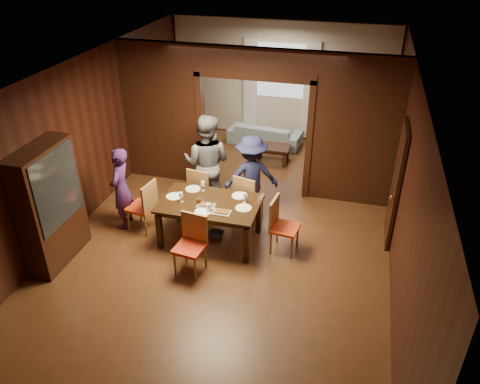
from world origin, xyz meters
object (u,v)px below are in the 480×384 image
(coffee_table, at_px, (272,154))
(chair_left, at_px, (141,206))
(dining_table, at_px, (210,221))
(chair_near, at_px, (189,246))
(person_grey, at_px, (207,163))
(person_navy, at_px, (251,176))
(sofa, at_px, (265,134))
(chair_far_r, at_px, (249,197))
(hutch, at_px, (50,206))
(person_purple, at_px, (121,189))
(chair_right, at_px, (285,226))
(chair_far_l, at_px, (203,189))

(coffee_table, bearing_deg, chair_left, -117.59)
(dining_table, xyz_separation_m, chair_near, (-0.04, -0.90, 0.10))
(person_grey, xyz_separation_m, coffee_table, (0.81, 2.25, -0.75))
(person_navy, distance_m, coffee_table, 2.32)
(sofa, height_order, chair_far_r, chair_far_r)
(person_grey, distance_m, chair_left, 1.44)
(person_navy, height_order, chair_left, person_navy)
(dining_table, xyz_separation_m, chair_far_r, (0.50, 0.78, 0.10))
(person_navy, relative_size, coffee_table, 1.97)
(chair_near, height_order, hutch, hutch)
(person_purple, xyz_separation_m, person_grey, (1.28, 0.99, 0.19))
(chair_right, bearing_deg, hutch, 114.87)
(person_purple, xyz_separation_m, dining_table, (1.66, -0.04, -0.38))
(coffee_table, distance_m, chair_right, 3.38)
(dining_table, bearing_deg, coffee_table, 82.62)
(chair_far_r, bearing_deg, person_purple, 33.48)
(person_purple, height_order, chair_right, person_purple)
(chair_near, bearing_deg, person_grey, 107.67)
(chair_near, distance_m, hutch, 2.27)
(chair_right, bearing_deg, dining_table, 98.11)
(chair_far_l, relative_size, hutch, 0.48)
(chair_right, height_order, hutch, hutch)
(person_navy, bearing_deg, hutch, 15.37)
(chair_left, distance_m, hutch, 1.57)
(chair_right, relative_size, chair_far_r, 1.00)
(coffee_table, distance_m, chair_near, 4.21)
(hutch, bearing_deg, person_purple, 63.12)
(person_navy, bearing_deg, chair_left, 7.28)
(hutch, bearing_deg, chair_left, 49.54)
(sofa, relative_size, chair_far_r, 1.86)
(chair_right, distance_m, chair_far_l, 1.89)
(dining_table, xyz_separation_m, coffee_table, (0.43, 3.28, -0.18))
(person_purple, bearing_deg, dining_table, 81.71)
(chair_left, xyz_separation_m, chair_far_r, (1.78, 0.77, 0.00))
(person_navy, bearing_deg, chair_far_r, 72.67)
(chair_far_l, bearing_deg, chair_right, 163.83)
(chair_far_r, bearing_deg, chair_left, 38.00)
(coffee_table, relative_size, hutch, 0.40)
(dining_table, height_order, chair_far_l, chair_far_l)
(sofa, relative_size, dining_table, 1.08)
(chair_right, bearing_deg, person_grey, 65.92)
(person_purple, height_order, person_navy, person_navy)
(chair_right, distance_m, hutch, 3.75)
(chair_right, relative_size, hutch, 0.48)
(chair_far_r, xyz_separation_m, hutch, (-2.74, -1.90, 0.52))
(person_grey, bearing_deg, sofa, -97.71)
(person_purple, distance_m, chair_near, 1.89)
(sofa, distance_m, chair_near, 5.14)
(dining_table, height_order, chair_near, chair_near)
(chair_far_r, relative_size, chair_near, 1.00)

